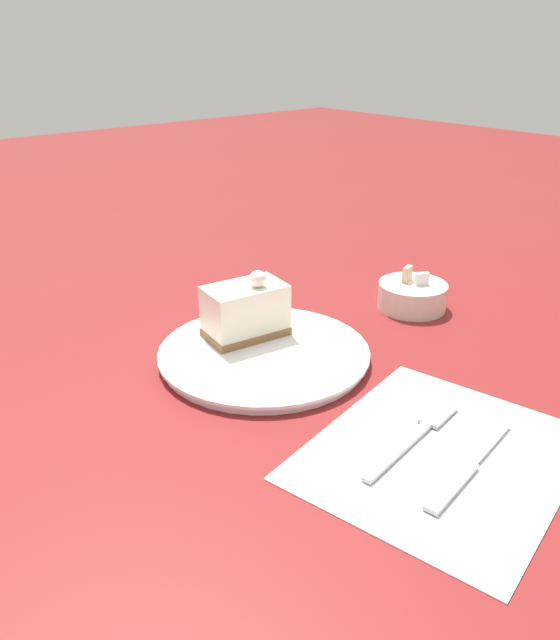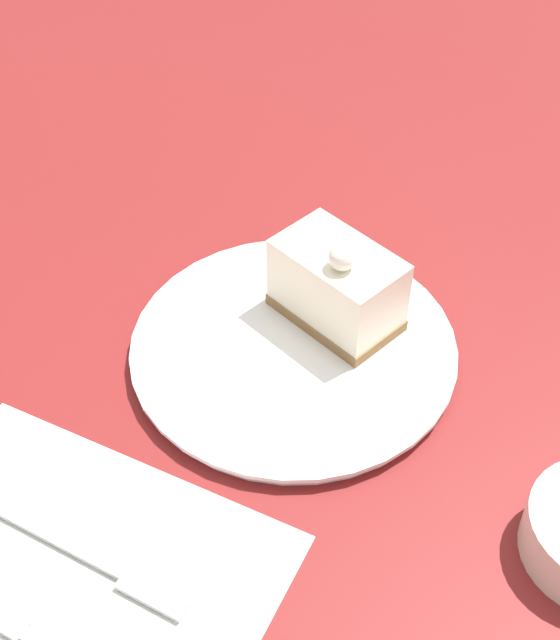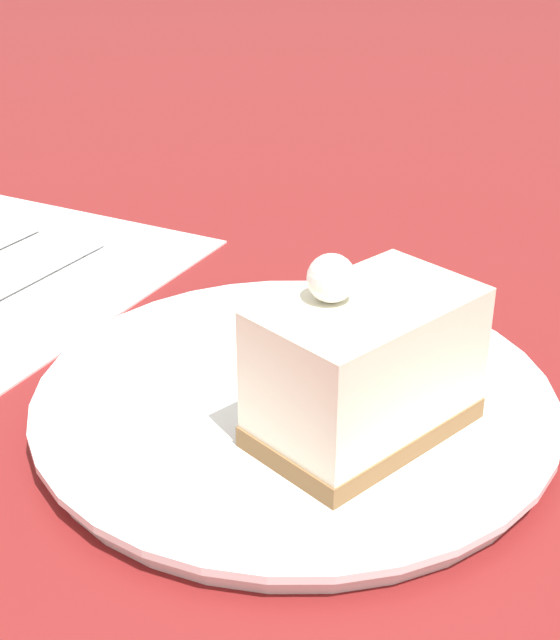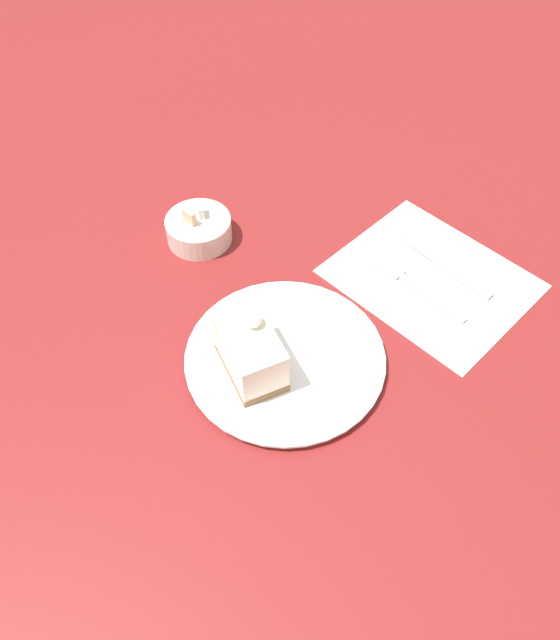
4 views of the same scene
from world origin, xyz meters
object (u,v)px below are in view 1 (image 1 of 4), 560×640
(fork, at_px, (419,432))
(knife, at_px, (465,472))
(cake_slice, at_px, (246,310))
(sugar_bowl, at_px, (412,295))
(plate, at_px, (264,354))

(fork, relative_size, knife, 0.99)
(cake_slice, xyz_separation_m, sugar_bowl, (0.06, 0.25, -0.03))
(sugar_bowl, bearing_deg, cake_slice, -103.94)
(cake_slice, distance_m, fork, 0.27)
(cake_slice, bearing_deg, plate, -1.46)
(plate, relative_size, sugar_bowl, 2.63)
(cake_slice, relative_size, knife, 0.66)
(plate, distance_m, knife, 0.29)
(knife, bearing_deg, sugar_bowl, 126.21)
(fork, distance_m, sugar_bowl, 0.32)
(sugar_bowl, bearing_deg, knife, -44.22)
(plate, bearing_deg, cake_slice, 170.21)
(plate, xyz_separation_m, knife, (0.29, -0.00, -0.00))
(plate, distance_m, fork, 0.22)
(cake_slice, distance_m, knife, 0.34)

